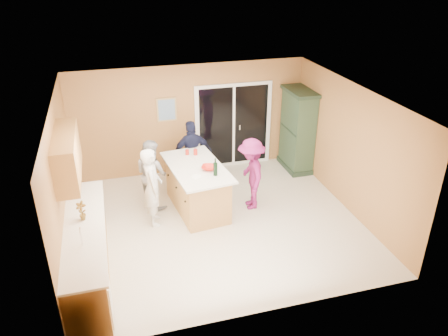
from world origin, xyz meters
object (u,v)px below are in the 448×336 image
object	(u,v)px
woman_magenta	(251,174)
woman_navy	(192,154)
kitchen_island	(197,189)
woman_grey	(152,174)
green_hutch	(297,131)
woman_white	(152,187)

from	to	relation	value
woman_magenta	woman_navy	bearing A→B (deg)	-135.66
kitchen_island	woman_magenta	xyz separation A→B (m)	(1.09, -0.22, 0.30)
woman_grey	kitchen_island	bearing A→B (deg)	-145.99
green_hutch	woman_magenta	bearing A→B (deg)	-138.65
kitchen_island	woman_magenta	world-z (taller)	woman_magenta
woman_white	kitchen_island	bearing A→B (deg)	-71.44
woman_grey	woman_white	bearing A→B (deg)	143.70
kitchen_island	woman_navy	world-z (taller)	woman_navy
woman_navy	green_hutch	bearing A→B (deg)	-178.99
kitchen_island	woman_navy	bearing A→B (deg)	76.21
woman_grey	woman_magenta	distance (m)	2.05
woman_grey	green_hutch	bearing A→B (deg)	-107.37
woman_white	woman_magenta	xyz separation A→B (m)	(2.02, 0.06, -0.03)
woman_grey	woman_navy	world-z (taller)	woman_navy
green_hutch	woman_white	bearing A→B (deg)	-157.48
woman_magenta	kitchen_island	bearing A→B (deg)	-94.27
woman_white	woman_navy	xyz separation A→B (m)	(1.06, 1.32, -0.02)
green_hutch	woman_magenta	size ratio (longest dim) A/B	1.31
green_hutch	woman_navy	world-z (taller)	green_hutch
woman_navy	woman_white	bearing A→B (deg)	47.69
kitchen_island	green_hutch	distance (m)	3.08
woman_white	green_hutch	bearing A→B (deg)	-65.47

